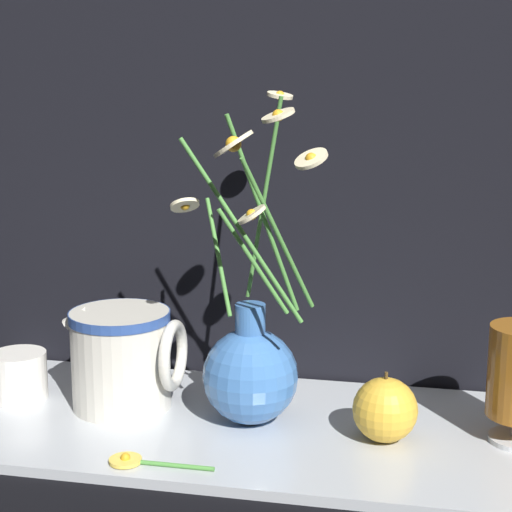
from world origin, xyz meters
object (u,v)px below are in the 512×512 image
vase_with_flowers (251,367)px  yellow_mug (18,375)px  ceramic_pitcher (123,355)px  orange_fruit (385,410)px

vase_with_flowers → yellow_mug: vase_with_flowers is taller
vase_with_flowers → ceramic_pitcher: 0.17m
yellow_mug → ceramic_pitcher: 0.15m
yellow_mug → vase_with_flowers: bearing=-2.8°
orange_fruit → vase_with_flowers: bearing=173.0°
yellow_mug → orange_fruit: 0.48m
vase_with_flowers → orange_fruit: (0.16, -0.02, -0.03)m
ceramic_pitcher → yellow_mug: bearing=-179.6°
orange_fruit → yellow_mug: bearing=175.7°
yellow_mug → ceramic_pitcher: (0.15, 0.00, 0.04)m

